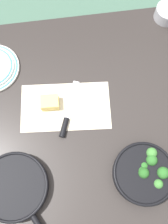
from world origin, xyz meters
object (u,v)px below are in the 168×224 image
skillet_broccoli (145,173)px  grater_knife (67,117)px  cheese_block (50,103)px  prep_bowl_steel (167,13)px  skillet_eggs (15,187)px

skillet_broccoli → grater_knife: (0.28, -0.28, -0.02)m
cheese_block → skillet_broccoli: bearing=134.9°
skillet_broccoli → prep_bowl_steel: (-0.27, -0.73, -0.00)m
grater_knife → prep_bowl_steel: size_ratio=2.12×
skillet_eggs → cheese_block: (-0.17, -0.33, -0.00)m
skillet_broccoli → prep_bowl_steel: size_ratio=3.09×
skillet_broccoli → prep_bowl_steel: bearing=66.0°
skillet_broccoli → cheese_block: (0.35, -0.35, -0.01)m
skillet_eggs → prep_bowl_steel: prep_bowl_steel is taller
grater_knife → cheese_block: size_ratio=3.22×
skillet_eggs → cheese_block: 0.37m
skillet_broccoli → cheese_block: 0.49m
skillet_broccoli → cheese_block: skillet_broccoli is taller
skillet_eggs → cheese_block: size_ratio=4.65×
cheese_block → grater_knife: bearing=134.2°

